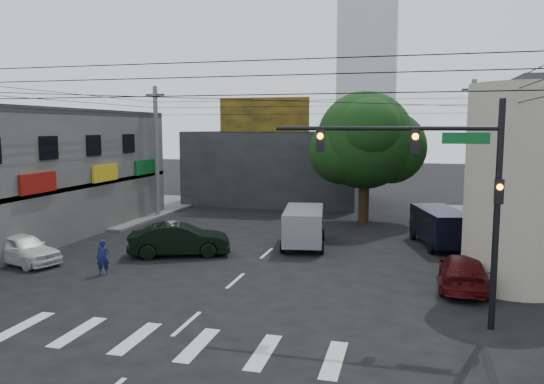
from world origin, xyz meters
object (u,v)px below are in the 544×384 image
at_px(street_tree, 365,141).
at_px(utility_pole_far_left, 157,152).
at_px(utility_pole_far_right, 471,156).
at_px(silver_minivan, 304,228).
at_px(navy_van, 440,228).
at_px(maroon_sedan, 464,272).
at_px(traffic_officer, 103,258).
at_px(traffic_gantry, 441,176).
at_px(white_compact, 23,249).
at_px(dark_sedan, 180,240).

distance_m(street_tree, utility_pole_far_left, 14.56).
relative_size(utility_pole_far_left, utility_pole_far_right, 1.00).
distance_m(silver_minivan, navy_van, 7.26).
relative_size(maroon_sedan, silver_minivan, 0.95).
bearing_deg(navy_van, traffic_officer, 108.42).
height_order(maroon_sedan, traffic_officer, traffic_officer).
height_order(traffic_gantry, navy_van, traffic_gantry).
bearing_deg(silver_minivan, utility_pole_far_left, 51.29).
height_order(white_compact, navy_van, navy_van).
distance_m(dark_sedan, white_compact, 7.23).
bearing_deg(dark_sedan, utility_pole_far_right, -75.94).
relative_size(street_tree, white_compact, 1.95).
xyz_separation_m(traffic_gantry, navy_van, (0.71, 11.83, -3.83)).
height_order(maroon_sedan, navy_van, navy_van).
bearing_deg(white_compact, traffic_officer, -82.46).
height_order(silver_minivan, traffic_officer, silver_minivan).
bearing_deg(utility_pole_far_left, maroon_sedan, -32.98).
height_order(white_compact, maroon_sedan, white_compact).
height_order(utility_pole_far_right, white_compact, utility_pole_far_right).
height_order(utility_pole_far_right, traffic_officer, utility_pole_far_right).
relative_size(traffic_gantry, silver_minivan, 1.45).
height_order(utility_pole_far_right, silver_minivan, utility_pole_far_right).
height_order(silver_minivan, navy_van, silver_minivan).
xyz_separation_m(street_tree, white_compact, (-14.50, -14.82, -4.77)).
bearing_deg(traffic_gantry, utility_pole_far_right, 81.06).
distance_m(utility_pole_far_left, utility_pole_far_right, 21.00).
relative_size(traffic_gantry, traffic_officer, 4.71).
relative_size(silver_minivan, traffic_officer, 3.25).
bearing_deg(dark_sedan, white_compact, 95.28).
relative_size(utility_pole_far_left, silver_minivan, 1.85).
bearing_deg(utility_pole_far_left, dark_sedan, -58.56).
xyz_separation_m(silver_minivan, navy_van, (7.03, 1.82, -0.02)).
bearing_deg(navy_van, silver_minivan, 89.76).
distance_m(dark_sedan, navy_van, 13.69).
height_order(street_tree, utility_pole_far_right, utility_pole_far_right).
bearing_deg(traffic_gantry, white_compact, 170.15).
relative_size(street_tree, maroon_sedan, 1.85).
bearing_deg(silver_minivan, navy_van, -83.92).
bearing_deg(silver_minivan, traffic_officer, 127.51).
distance_m(dark_sedan, maroon_sedan, 13.30).
bearing_deg(traffic_officer, white_compact, 147.41).
relative_size(white_compact, maroon_sedan, 0.95).
bearing_deg(street_tree, utility_pole_far_left, -176.05).
bearing_deg(traffic_officer, utility_pole_far_left, 84.22).
xyz_separation_m(traffic_gantry, white_compact, (-18.32, 3.18, -4.12)).
distance_m(street_tree, maroon_sedan, 15.36).
bearing_deg(maroon_sedan, dark_sedan, -6.16).
relative_size(dark_sedan, maroon_sedan, 1.11).
bearing_deg(street_tree, dark_sedan, -124.96).
distance_m(utility_pole_far_right, dark_sedan, 18.37).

